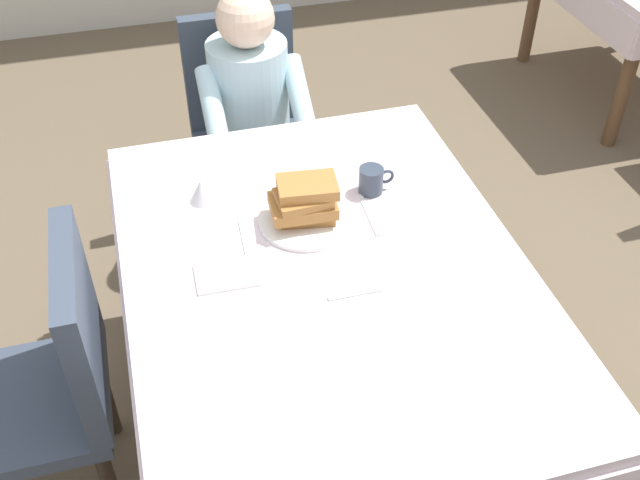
{
  "coord_description": "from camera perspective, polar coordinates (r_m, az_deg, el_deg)",
  "views": [
    {
      "loc": [
        -0.42,
        -1.46,
        2.16
      ],
      "look_at": [
        -0.0,
        0.06,
        0.79
      ],
      "focal_mm": 42.41,
      "sensor_mm": 36.0,
      "label": 1
    }
  ],
  "objects": [
    {
      "name": "chair_diner",
      "position": [
        3.12,
        -5.59,
        9.23
      ],
      "size": [
        0.44,
        0.45,
        0.93
      ],
      "rotation": [
        0.0,
        0.0,
        3.14
      ],
      "color": "#384251",
      "rests_on": "ground"
    },
    {
      "name": "breakfast_stack",
      "position": [
        2.18,
        -1.18,
        2.96
      ],
      "size": [
        0.2,
        0.16,
        0.13
      ],
      "color": "#A36B33",
      "rests_on": "plate_breakfast"
    },
    {
      "name": "spoon_near_edge",
      "position": [
        2.01,
        2.67,
        -4.09
      ],
      "size": [
        0.15,
        0.01,
        0.0
      ],
      "primitive_type": "cube",
      "rotation": [
        0.0,
        0.0,
        -0.01
      ],
      "color": "silver",
      "rests_on": "dining_table_main"
    },
    {
      "name": "napkin_folded",
      "position": [
        2.07,
        -7.05,
        -2.65
      ],
      "size": [
        0.17,
        0.13,
        0.01
      ],
      "primitive_type": "cube",
      "rotation": [
        0.0,
        0.0,
        -0.03
      ],
      "color": "white",
      "rests_on": "dining_table_main"
    },
    {
      "name": "knife_right_of_plate",
      "position": [
        2.26,
        3.71,
        1.94
      ],
      "size": [
        0.02,
        0.2,
        0.0
      ],
      "primitive_type": "cube",
      "rotation": [
        0.0,
        0.0,
        1.53
      ],
      "color": "silver",
      "rests_on": "dining_table_main"
    },
    {
      "name": "cup_coffee",
      "position": [
        2.33,
        3.92,
        4.53
      ],
      "size": [
        0.11,
        0.08,
        0.08
      ],
      "color": "#333D4C",
      "rests_on": "dining_table_main"
    },
    {
      "name": "plate_breakfast",
      "position": [
        2.23,
        -1.09,
        1.55
      ],
      "size": [
        0.28,
        0.28,
        0.02
      ],
      "primitive_type": "cylinder",
      "color": "white",
      "rests_on": "dining_table_main"
    },
    {
      "name": "diner_person",
      "position": [
        2.92,
        -5.16,
        10.0
      ],
      "size": [
        0.4,
        0.43,
        1.12
      ],
      "rotation": [
        0.0,
        0.0,
        3.14
      ],
      "color": "silver",
      "rests_on": "ground"
    },
    {
      "name": "fork_left_of_plate",
      "position": [
        2.19,
        -5.77,
        0.28
      ],
      "size": [
        0.02,
        0.18,
        0.0
      ],
      "primitive_type": "cube",
      "rotation": [
        0.0,
        0.0,
        1.51
      ],
      "color": "silver",
      "rests_on": "dining_table_main"
    },
    {
      "name": "chair_left_side",
      "position": [
        2.22,
        -19.29,
        -9.6
      ],
      "size": [
        0.45,
        0.44,
        0.93
      ],
      "rotation": [
        0.0,
        0.0,
        1.57
      ],
      "color": "#384251",
      "rests_on": "ground"
    },
    {
      "name": "dining_table_main",
      "position": [
        2.14,
        0.53,
        -3.86
      ],
      "size": [
        1.12,
        1.52,
        0.74
      ],
      "color": "silver",
      "rests_on": "ground"
    },
    {
      "name": "syrup_pitcher",
      "position": [
        2.32,
        -8.94,
        3.68
      ],
      "size": [
        0.08,
        0.08,
        0.07
      ],
      "color": "silver",
      "rests_on": "dining_table_main"
    },
    {
      "name": "ground_plane",
      "position": [
        2.64,
        0.45,
        -13.92
      ],
      "size": [
        14.0,
        14.0,
        0.0
      ],
      "primitive_type": "plane",
      "color": "brown"
    }
  ]
}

